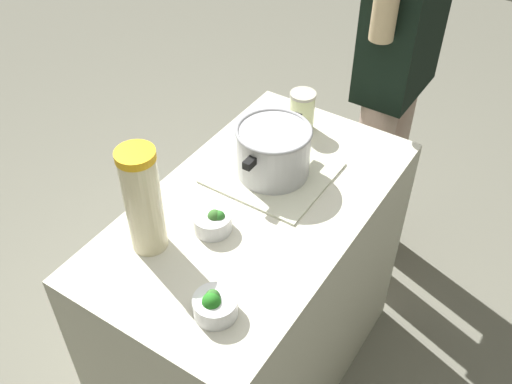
{
  "coord_description": "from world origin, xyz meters",
  "views": [
    {
      "loc": [
        -1.04,
        -0.68,
        2.06
      ],
      "look_at": [
        0.0,
        0.0,
        0.94
      ],
      "focal_mm": 41.2,
      "sensor_mm": 36.0,
      "label": 1
    }
  ],
  "objects": [
    {
      "name": "ground_plane",
      "position": [
        0.0,
        0.0,
        0.0
      ],
      "size": [
        8.0,
        8.0,
        0.0
      ],
      "primitive_type": "plane",
      "color": "#6B695C"
    },
    {
      "name": "counter_slab",
      "position": [
        0.0,
        0.0,
        0.45
      ],
      "size": [
        1.08,
        0.6,
        0.89
      ],
      "primitive_type": "cube",
      "color": "beige",
      "rests_on": "ground_plane"
    },
    {
      "name": "dish_cloth",
      "position": [
        0.15,
        0.03,
        0.9
      ],
      "size": [
        0.33,
        0.34,
        0.01
      ],
      "primitive_type": "cube",
      "color": "beige",
      "rests_on": "counter_slab"
    },
    {
      "name": "cooking_pot",
      "position": [
        0.15,
        0.03,
        0.99
      ],
      "size": [
        0.3,
        0.23,
        0.16
      ],
      "color": "#B7B7BC",
      "rests_on": "dish_cloth"
    },
    {
      "name": "lemonade_pitcher",
      "position": [
        -0.29,
        0.16,
        1.05
      ],
      "size": [
        0.1,
        0.1,
        0.32
      ],
      "color": "beige",
      "rests_on": "counter_slab"
    },
    {
      "name": "mason_jar",
      "position": [
        0.4,
        0.08,
        0.96
      ],
      "size": [
        0.09,
        0.09,
        0.14
      ],
      "color": "beige",
      "rests_on": "counter_slab"
    },
    {
      "name": "broccoli_bowl_front",
      "position": [
        -0.38,
        -0.13,
        0.93
      ],
      "size": [
        0.11,
        0.11,
        0.08
      ],
      "color": "silver",
      "rests_on": "counter_slab"
    },
    {
      "name": "broccoli_bowl_center",
      "position": [
        -0.15,
        0.05,
        0.92
      ],
      "size": [
        0.11,
        0.11,
        0.07
      ],
      "color": "silver",
      "rests_on": "counter_slab"
    },
    {
      "name": "person_cook",
      "position": [
        0.83,
        -0.07,
        0.93
      ],
      "size": [
        0.5,
        0.2,
        1.67
      ],
      "color": "tan",
      "rests_on": "ground_plane"
    }
  ]
}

